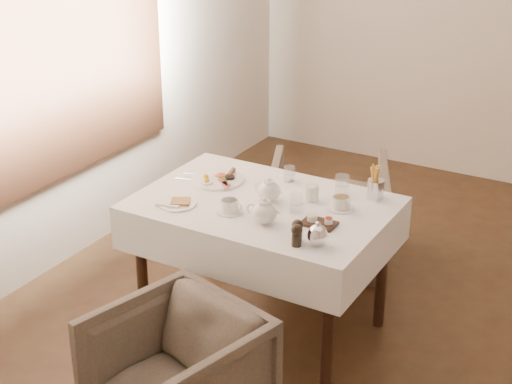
{
  "coord_description": "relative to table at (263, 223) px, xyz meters",
  "views": [
    {
      "loc": [
        0.99,
        -3.37,
        2.43
      ],
      "look_at": [
        -0.81,
        -0.24,
        0.82
      ],
      "focal_mm": 55.0,
      "sensor_mm": 36.0,
      "label": 1
    }
  ],
  "objects": [
    {
      "name": "teacup_far",
      "position": [
        0.38,
        0.12,
        0.15
      ],
      "size": [
        0.14,
        0.14,
        0.07
      ],
      "rotation": [
        0.0,
        0.0,
        -0.42
      ],
      "color": "white",
      "rests_on": "table"
    },
    {
      "name": "room",
      "position": [
        -1.43,
        0.21,
        0.96
      ],
      "size": [
        5.0,
        5.0,
        5.0
      ],
      "color": "#311D10",
      "rests_on": "ground"
    },
    {
      "name": "glass_mid",
      "position": [
        0.2,
        -0.02,
        0.16
      ],
      "size": [
        0.08,
        0.08,
        0.1
      ],
      "primitive_type": "cylinder",
      "rotation": [
        0.0,
        0.0,
        0.18
      ],
      "color": "silver",
      "rests_on": "table"
    },
    {
      "name": "breakfast_plate",
      "position": [
        -0.35,
        0.12,
        0.13
      ],
      "size": [
        0.29,
        0.29,
        0.04
      ],
      "rotation": [
        0.0,
        0.0,
        -0.18
      ],
      "color": "white",
      "rests_on": "table"
    },
    {
      "name": "teacup_near",
      "position": [
        -0.08,
        -0.19,
        0.15
      ],
      "size": [
        0.14,
        0.14,
        0.07
      ],
      "rotation": [
        0.0,
        0.0,
        0.06
      ],
      "color": "white",
      "rests_on": "table"
    },
    {
      "name": "fries_cup",
      "position": [
        0.48,
        0.33,
        0.2
      ],
      "size": [
        0.09,
        0.09,
        0.18
      ],
      "rotation": [
        0.0,
        0.0,
        -0.12
      ],
      "color": "silver",
      "rests_on": "table"
    },
    {
      "name": "teapot_centre",
      "position": [
        0.02,
        0.03,
        0.18
      ],
      "size": [
        0.17,
        0.13,
        0.13
      ],
      "primitive_type": null,
      "rotation": [
        0.0,
        0.0,
        -0.04
      ],
      "color": "white",
      "rests_on": "table"
    },
    {
      "name": "teapot_front",
      "position": [
        0.13,
        -0.21,
        0.19
      ],
      "size": [
        0.19,
        0.15,
        0.14
      ],
      "primitive_type": null,
      "rotation": [
        0.0,
        0.0,
        0.12
      ],
      "color": "white",
      "rests_on": "table"
    },
    {
      "name": "creamer",
      "position": [
        0.21,
        0.14,
        0.16
      ],
      "size": [
        0.09,
        0.09,
        0.08
      ],
      "primitive_type": "cylinder",
      "rotation": [
        0.0,
        0.0,
        0.35
      ],
      "color": "white",
      "rests_on": "table"
    },
    {
      "name": "side_plate",
      "position": [
        -0.37,
        -0.25,
        0.13
      ],
      "size": [
        0.2,
        0.19,
        0.02
      ],
      "rotation": [
        0.0,
        0.0,
        0.29
      ],
      "color": "white",
      "rests_on": "table"
    },
    {
      "name": "armchair_far",
      "position": [
        -0.02,
        0.87,
        -0.31
      ],
      "size": [
        0.94,
        0.95,
        0.66
      ],
      "primitive_type": "imported",
      "rotation": [
        0.0,
        0.0,
        3.55
      ],
      "color": "#4D4138",
      "rests_on": "ground"
    },
    {
      "name": "glass_left",
      "position": [
        -0.01,
        0.31,
        0.16
      ],
      "size": [
        0.06,
        0.06,
        0.09
      ],
      "primitive_type": "cylinder",
      "rotation": [
        0.0,
        0.0,
        -0.03
      ],
      "color": "silver",
      "rests_on": "table"
    },
    {
      "name": "table",
      "position": [
        0.0,
        0.0,
        0.0
      ],
      "size": [
        1.28,
        0.88,
        0.75
      ],
      "color": "black",
      "rests_on": "ground"
    },
    {
      "name": "cutlery_knife",
      "position": [
        -0.48,
        0.06,
        0.12
      ],
      "size": [
        0.19,
        0.07,
        0.0
      ],
      "primitive_type": "cube",
      "rotation": [
        0.0,
        0.0,
        1.84
      ],
      "color": "silver",
      "rests_on": "table"
    },
    {
      "name": "pepper_mill_right",
      "position": [
        0.37,
        -0.34,
        0.17
      ],
      "size": [
        0.07,
        0.07,
        0.11
      ],
      "primitive_type": null,
      "rotation": [
        0.0,
        0.0,
        0.43
      ],
      "color": "black",
      "rests_on": "table"
    },
    {
      "name": "condiment_board",
      "position": [
        0.36,
        -0.09,
        0.13
      ],
      "size": [
        0.17,
        0.11,
        0.04
      ],
      "rotation": [
        0.0,
        0.0,
        0.01
      ],
      "color": "black",
      "rests_on": "table"
    },
    {
      "name": "armchair_near",
      "position": [
        0.09,
        -0.92,
        -0.34
      ],
      "size": [
        0.8,
        0.81,
        0.61
      ],
      "primitive_type": "imported",
      "rotation": [
        0.0,
        0.0,
        -0.26
      ],
      "color": "#4D4138",
      "rests_on": "ground"
    },
    {
      "name": "glass_right",
      "position": [
        0.31,
        0.29,
        0.17
      ],
      "size": [
        0.1,
        0.1,
        0.1
      ],
      "primitive_type": "cylinder",
      "rotation": [
        0.0,
        0.0,
        0.39
      ],
      "color": "silver",
      "rests_on": "table"
    },
    {
      "name": "cutlery_fork",
      "position": [
        -0.48,
        0.14,
        0.12
      ],
      "size": [
        0.17,
        0.06,
        0.0
      ],
      "primitive_type": "cube",
      "rotation": [
        0.0,
        0.0,
        1.86
      ],
      "color": "silver",
      "rests_on": "table"
    },
    {
      "name": "pepper_mill_left",
      "position": [
        0.35,
        -0.29,
        0.17
      ],
      "size": [
        0.07,
        0.07,
        0.11
      ],
      "primitive_type": null,
      "rotation": [
        0.0,
        0.0,
        -0.42
      ],
      "color": "black",
      "rests_on": "table"
    },
    {
      "name": "silver_pot",
      "position": [
        0.45,
        -0.29,
        0.18
      ],
      "size": [
        0.14,
        0.13,
        0.12
      ],
      "primitive_type": null,
      "rotation": [
        0.0,
        0.0,
        -0.41
      ],
      "color": "white",
      "rests_on": "table"
    }
  ]
}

